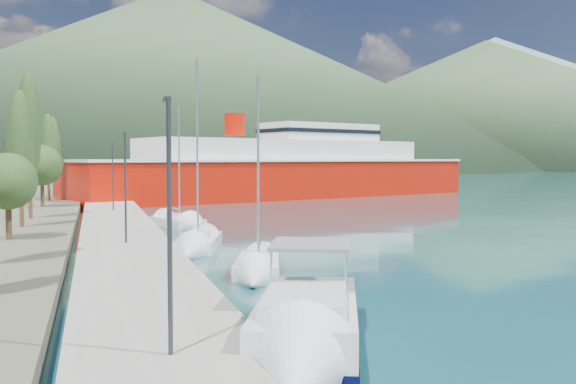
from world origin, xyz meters
name	(u,v)px	position (x,y,z in m)	size (l,w,h in m)	color
ground	(145,184)	(0.00, 120.00, 0.00)	(1400.00, 1400.00, 0.00)	#14474C
quay	(118,229)	(-9.00, 26.00, 0.40)	(5.00, 88.00, 0.80)	gray
hills_far	(245,88)	(138.59, 618.73, 77.39)	(1480.00, 900.00, 180.00)	slate
hills_near	(271,89)	(98.04, 372.50, 49.18)	(1010.00, 520.00, 115.00)	#385433
tree_row	(30,153)	(-15.42, 33.56, 5.87)	(3.97, 64.64, 11.42)	#47301E
lamp_posts	(125,183)	(-9.00, 15.57, 4.08)	(0.15, 44.29, 6.06)	#2D2D33
motor_cruiser	(304,343)	(-5.49, -5.39, 0.59)	(6.21, 10.03, 3.57)	black
sailboat_near	(257,273)	(-3.70, 6.76, 0.28)	(4.16, 7.32, 10.09)	silver
sailboat_mid	(194,248)	(-5.19, 15.47, 0.30)	(4.56, 8.73, 12.16)	silver
sailboat_far	(188,225)	(-3.70, 28.42, 0.31)	(4.59, 7.74, 10.85)	silver
ferry	(287,171)	(15.31, 64.78, 3.64)	(60.94, 32.22, 11.95)	#B51104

